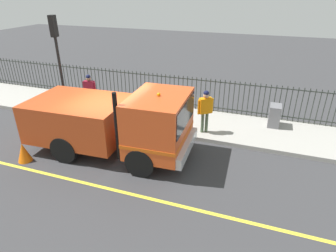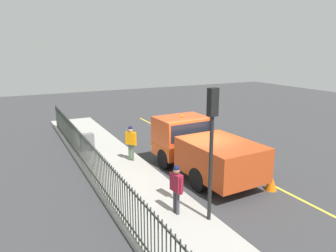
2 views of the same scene
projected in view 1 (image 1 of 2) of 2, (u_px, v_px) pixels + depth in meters
The scene contains 10 objects.
ground_plane at pixel (113, 147), 10.84m from camera, with size 61.35×61.35×0.00m, color #38383A.
sidewalk_slab at pixel (145, 115), 13.36m from camera, with size 2.98×27.89×0.16m, color #A3A099.
lane_marking at pixel (77, 181), 8.95m from camera, with size 0.12×25.10×0.01m, color yellow.
work_truck at pixel (119, 120), 9.94m from camera, with size 2.72×5.89×2.70m.
worker_standing at pixel (205, 107), 11.17m from camera, with size 0.47×0.53×1.75m.
pedestrian_distant at pixel (90, 89), 13.26m from camera, with size 0.27×0.63×1.71m.
iron_fence at pixel (155, 88), 14.11m from camera, with size 0.04×23.74×1.56m.
traffic_light_near at pixel (57, 47), 12.00m from camera, with size 0.32×0.24×4.27m.
utility_cabinet at pixel (274, 116), 11.97m from camera, with size 0.68×0.45×0.91m, color slate.
traffic_cone at pixel (24, 152), 9.85m from camera, with size 0.47×0.47×0.68m, color orange.
Camera 1 is at (-8.16, -5.10, 5.47)m, focal length 30.75 mm.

